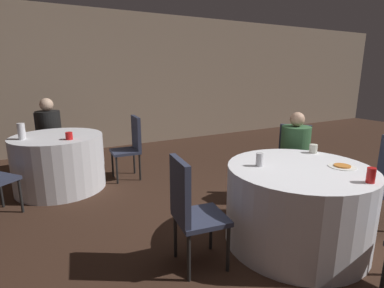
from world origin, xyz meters
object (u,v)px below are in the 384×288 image
person_green_jacket (294,158)px  pizza_plate_near (342,166)px  table_far (59,162)px  chair_near_northeast (294,156)px  chair_far_east (131,142)px  table_near (297,205)px  soda_can_silver (260,160)px  soda_can_red (371,175)px  chair_near_west (190,205)px  bottle_far (21,131)px  person_black_shirt (50,135)px  chair_far_north (49,136)px

person_green_jacket → pizza_plate_near: bearing=114.6°
pizza_plate_near → table_far: bearing=128.2°
chair_near_northeast → chair_far_east: bearing=-2.8°
table_far → table_near: bearing=-54.6°
pizza_plate_near → soda_can_silver: soda_can_silver is taller
chair_near_northeast → table_near: bearing=90.0°
pizza_plate_near → soda_can_red: 0.40m
chair_near_west → chair_near_northeast: size_ratio=1.00×
chair_far_east → soda_can_red: 3.19m
bottle_far → chair_near_west: bearing=-64.0°
table_near → chair_near_west: bearing=171.9°
chair_near_northeast → pizza_plate_near: bearing=110.7°
person_black_shirt → bottle_far: person_black_shirt is taller
chair_near_west → person_green_jacket: 1.78m
chair_near_northeast → chair_far_east: size_ratio=1.00×
table_near → person_green_jacket: size_ratio=1.17×
table_near → chair_far_north: chair_far_north is taller
pizza_plate_near → bottle_far: size_ratio=1.15×
person_black_shirt → pizza_plate_near: (2.18, -3.59, 0.15)m
soda_can_red → person_green_jacket: bearing=68.2°
chair_near_west → bottle_far: (-1.15, 2.37, 0.30)m
chair_far_north → chair_far_east: bearing=132.0°
chair_far_north → person_black_shirt: bearing=90.0°
person_green_jacket → soda_can_silver: 1.07m
table_near → table_far: same height
bottle_far → chair_near_northeast: bearing=-30.5°
chair_far_east → person_green_jacket: 2.34m
chair_near_northeast → soda_can_silver: size_ratio=7.76×
person_black_shirt → person_green_jacket: bearing=130.0°
soda_can_silver → bottle_far: size_ratio=0.58×
table_far → chair_near_west: (0.75, -2.40, 0.18)m
table_near → person_green_jacket: person_green_jacket is taller
soda_can_red → soda_can_silver: size_ratio=1.00×
chair_far_east → person_green_jacket: person_green_jacket is taller
soda_can_red → soda_can_silver: bearing=122.5°
chair_far_east → table_near: bearing=-158.2°
table_near → soda_can_silver: soda_can_silver is taller
table_far → chair_far_east: bearing=-3.9°
chair_near_northeast → chair_far_east: (-1.57, 1.72, 0.00)m
table_near → chair_near_northeast: size_ratio=1.39×
chair_near_west → person_black_shirt: size_ratio=0.80×
chair_near_west → chair_far_east: same height
chair_near_northeast → person_black_shirt: bearing=-0.5°
chair_near_west → person_green_jacket: person_green_jacket is taller
person_green_jacket → table_far: bearing=7.1°
person_green_jacket → chair_far_east: bearing=-6.9°
table_near → person_black_shirt: person_black_shirt is taller
pizza_plate_near → bottle_far: 3.72m
bottle_far → pizza_plate_near: bearing=-46.6°
chair_far_north → soda_can_red: chair_far_north is taller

